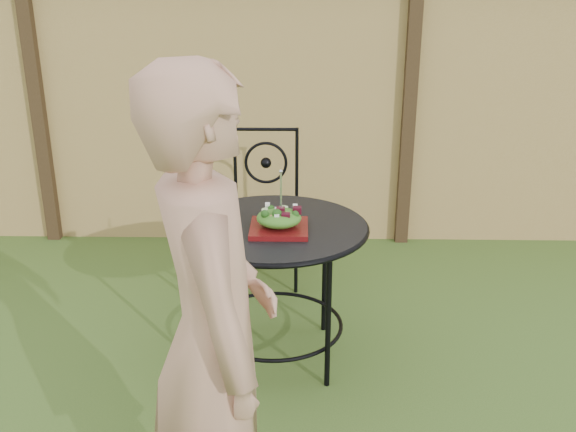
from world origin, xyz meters
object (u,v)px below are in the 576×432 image
object	(u,v)px
patio_table	(274,251)
diner	(213,337)
patio_chair	(265,202)
salad_plate	(279,228)

from	to	relation	value
patio_table	diner	distance (m)	1.24
patio_chair	diner	distance (m)	2.20
patio_table	patio_chair	distance (m)	0.98
diner	salad_plate	size ratio (longest dim) A/B	6.11
patio_chair	diner	world-z (taller)	diner
diner	salad_plate	bearing A→B (deg)	-22.85
patio_table	diner	world-z (taller)	diner
patio_table	diner	xyz separation A→B (m)	(-0.13, -1.21, 0.24)
patio_chair	salad_plate	world-z (taller)	patio_chair
salad_plate	patio_chair	bearing A→B (deg)	96.82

